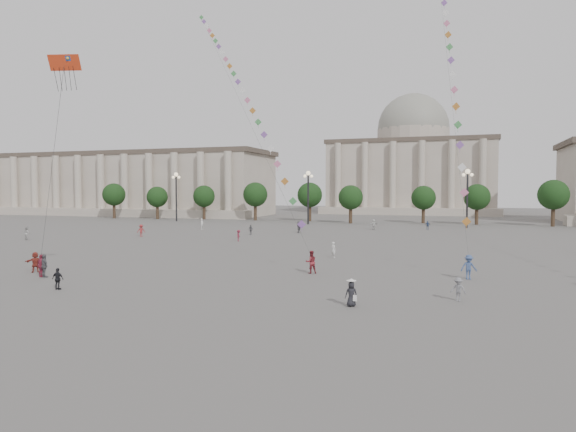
% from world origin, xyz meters
% --- Properties ---
extents(ground, '(360.00, 360.00, 0.00)m').
position_xyz_m(ground, '(0.00, 0.00, 0.00)').
color(ground, '#5E5B59').
rests_on(ground, ground).
extents(hall_west, '(84.00, 26.22, 17.20)m').
position_xyz_m(hall_west, '(-75.00, 93.89, 8.43)').
color(hall_west, '#A6998B').
rests_on(hall_west, ground).
extents(hall_central, '(48.30, 34.30, 35.50)m').
position_xyz_m(hall_central, '(0.00, 129.22, 14.23)').
color(hall_central, '#A6998B').
rests_on(hall_central, ground).
extents(tree_row, '(137.12, 5.12, 8.00)m').
position_xyz_m(tree_row, '(0.00, 78.00, 5.39)').
color(tree_row, '#322619').
rests_on(tree_row, ground).
extents(lamp_post_far_west, '(2.00, 0.90, 10.65)m').
position_xyz_m(lamp_post_far_west, '(-45.00, 70.00, 7.35)').
color(lamp_post_far_west, '#262628').
rests_on(lamp_post_far_west, ground).
extents(lamp_post_mid_west, '(2.00, 0.90, 10.65)m').
position_xyz_m(lamp_post_mid_west, '(-15.00, 70.00, 7.35)').
color(lamp_post_mid_west, '#262628').
rests_on(lamp_post_mid_west, ground).
extents(lamp_post_mid_east, '(2.00, 0.90, 10.65)m').
position_xyz_m(lamp_post_mid_east, '(15.00, 70.00, 7.35)').
color(lamp_post_mid_east, '#262628').
rests_on(lamp_post_mid_east, ground).
extents(person_crowd_0, '(0.93, 0.41, 1.56)m').
position_xyz_m(person_crowd_0, '(8.51, 63.24, 0.78)').
color(person_crowd_0, '#344875').
rests_on(person_crowd_0, ground).
extents(person_crowd_1, '(1.13, 1.05, 1.85)m').
position_xyz_m(person_crowd_1, '(-42.91, 27.12, 0.92)').
color(person_crowd_1, '#AFAFAA').
rests_on(person_crowd_1, ground).
extents(person_crowd_2, '(1.31, 1.30, 1.82)m').
position_xyz_m(person_crowd_2, '(-30.74, 36.23, 0.91)').
color(person_crowd_2, maroon).
rests_on(person_crowd_2, ground).
extents(person_crowd_4, '(1.48, 1.68, 1.84)m').
position_xyz_m(person_crowd_4, '(-0.36, 60.34, 0.92)').
color(person_crowd_4, silver).
rests_on(person_crowd_4, ground).
extents(person_crowd_6, '(1.08, 0.79, 1.50)m').
position_xyz_m(person_crowd_6, '(13.81, 5.26, 0.75)').
color(person_crowd_6, slate).
rests_on(person_crowd_6, ground).
extents(person_crowd_10, '(0.48, 0.72, 1.93)m').
position_xyz_m(person_crowd_10, '(-28.74, 51.26, 0.97)').
color(person_crowd_10, silver).
rests_on(person_crowd_10, ground).
extents(person_crowd_12, '(1.61, 1.70, 1.92)m').
position_xyz_m(person_crowd_12, '(-10.64, 49.99, 0.96)').
color(person_crowd_12, '#5B5A5F').
rests_on(person_crowd_12, ground).
extents(person_crowd_13, '(0.70, 0.67, 1.62)m').
position_xyz_m(person_crowd_13, '(1.58, 22.78, 0.81)').
color(person_crowd_13, silver).
rests_on(person_crowd_13, ground).
extents(person_crowd_16, '(0.97, 0.59, 1.54)m').
position_xyz_m(person_crowd_16, '(-16.76, 44.55, 0.77)').
color(person_crowd_16, '#5D5D61').
rests_on(person_crowd_16, ground).
extents(person_crowd_17, '(0.74, 1.08, 1.53)m').
position_xyz_m(person_crowd_17, '(-14.44, 34.86, 0.77)').
color(person_crowd_17, maroon).
rests_on(person_crowd_17, ground).
extents(tourist_0, '(1.15, 0.73, 1.82)m').
position_xyz_m(tourist_0, '(-17.76, 3.90, 0.91)').
color(tourist_0, '#982941').
rests_on(tourist_0, ground).
extents(tourist_2, '(1.51, 1.51, 1.75)m').
position_xyz_m(tourist_2, '(-20.06, 5.61, 0.87)').
color(tourist_2, maroon).
rests_on(tourist_2, ground).
extents(tourist_3, '(1.18, 0.87, 1.86)m').
position_xyz_m(tourist_3, '(-17.35, 3.80, 0.93)').
color(tourist_3, '#58585C').
rests_on(tourist_3, ground).
extents(tourist_4, '(0.91, 0.43, 1.52)m').
position_xyz_m(tourist_4, '(-12.70, 0.21, 0.76)').
color(tourist_4, black).
rests_on(tourist_4, ground).
extents(kite_flyer_0, '(1.17, 1.11, 1.91)m').
position_xyz_m(kite_flyer_0, '(2.12, 12.54, 0.95)').
color(kite_flyer_0, maroon).
rests_on(kite_flyer_0, ground).
extents(kite_flyer_1, '(1.40, 1.04, 1.92)m').
position_xyz_m(kite_flyer_1, '(14.54, 13.70, 0.96)').
color(kite_flyer_1, '#384E7E').
rests_on(kite_flyer_1, ground).
extents(hat_person, '(0.87, 0.74, 1.69)m').
position_xyz_m(hat_person, '(7.75, 1.69, 0.81)').
color(hat_person, black).
rests_on(hat_person, ground).
extents(dragon_kite, '(3.96, 2.17, 15.53)m').
position_xyz_m(dragon_kite, '(-12.17, 0.72, 14.91)').
color(dragon_kite, red).
rests_on(dragon_kite, ground).
extents(kite_train_west, '(28.97, 35.27, 58.11)m').
position_xyz_m(kite_train_west, '(-13.27, 31.65, 20.48)').
color(kite_train_west, '#3F3F3F').
rests_on(kite_train_west, ground).
extents(kite_train_mid, '(6.33, 42.85, 66.50)m').
position_xyz_m(kite_train_mid, '(11.55, 36.52, 28.86)').
color(kite_train_mid, '#3F3F3F').
rests_on(kite_train_mid, ground).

